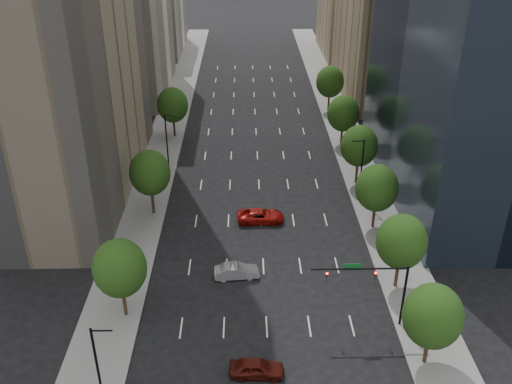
{
  "coord_description": "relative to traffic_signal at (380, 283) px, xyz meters",
  "views": [
    {
      "loc": [
        -1.91,
        -12.16,
        37.76
      ],
      "look_at": [
        -0.78,
        42.87,
        8.0
      ],
      "focal_mm": 39.69,
      "sensor_mm": 36.0,
      "label": 1
    }
  ],
  "objects": [
    {
      "name": "traffic_signal",
      "position": [
        0.0,
        0.0,
        0.0
      ],
      "size": [
        9.12,
        0.4,
        7.38
      ],
      "color": "black",
      "rests_on": "ground"
    },
    {
      "name": "tree_left_2",
      "position": [
        -24.53,
        48.0,
        0.5
      ],
      "size": [
        5.2,
        5.2,
        8.68
      ],
      "color": "#382316",
      "rests_on": "ground"
    },
    {
      "name": "sidewalk_left",
      "position": [
        -26.03,
        30.0,
        -5.1
      ],
      "size": [
        6.0,
        200.0,
        0.15
      ],
      "primitive_type": "cube",
      "color": "slate",
      "rests_on": "ground"
    },
    {
      "name": "midrise_cream_left",
      "position": [
        -35.53,
        73.0,
        12.33
      ],
      "size": [
        14.0,
        30.0,
        35.0
      ],
      "primitive_type": "cube",
      "color": "beige",
      "rests_on": "ground"
    },
    {
      "name": "tree_right_2",
      "position": [
        3.47,
        18.0,
        0.43
      ],
      "size": [
        5.2,
        5.2,
        8.61
      ],
      "color": "#382316",
      "rests_on": "ground"
    },
    {
      "name": "tree_right_1",
      "position": [
        3.47,
        6.0,
        0.58
      ],
      "size": [
        5.2,
        5.2,
        8.75
      ],
      "color": "#382316",
      "rests_on": "ground"
    },
    {
      "name": "tree_right_3",
      "position": [
        3.47,
        30.0,
        0.72
      ],
      "size": [
        5.2,
        5.2,
        8.89
      ],
      "color": "#382316",
      "rests_on": "ground"
    },
    {
      "name": "streetlight_ls",
      "position": [
        -23.96,
        -10.0,
        -0.33
      ],
      "size": [
        1.7,
        0.2,
        9.0
      ],
      "color": "black",
      "rests_on": "ground"
    },
    {
      "name": "parking_tan_right",
      "position": [
        14.47,
        70.0,
        9.83
      ],
      "size": [
        14.0,
        30.0,
        30.0
      ],
      "primitive_type": "cube",
      "color": "#8C7759",
      "rests_on": "ground"
    },
    {
      "name": "tree_right_4",
      "position": [
        3.47,
        44.0,
        0.29
      ],
      "size": [
        5.2,
        5.2,
        8.46
      ],
      "color": "#382316",
      "rests_on": "ground"
    },
    {
      "name": "tree_left_1",
      "position": [
        -24.53,
        22.0,
        0.79
      ],
      "size": [
        5.2,
        5.2,
        8.97
      ],
      "color": "#382316",
      "rests_on": "ground"
    },
    {
      "name": "sidewalk_right",
      "position": [
        4.97,
        30.0,
        -5.1
      ],
      "size": [
        6.0,
        200.0,
        0.15
      ],
      "primitive_type": "cube",
      "color": "slate",
      "rests_on": "ground"
    },
    {
      "name": "car_maroon",
      "position": [
        -11.64,
        -6.14,
        -4.35
      ],
      "size": [
        4.92,
        2.18,
        1.65
      ],
      "primitive_type": "imported",
      "rotation": [
        0.0,
        0.0,
        1.52
      ],
      "color": "#46110B",
      "rests_on": "ground"
    },
    {
      "name": "streetlight_ln",
      "position": [
        -23.96,
        35.0,
        -0.33
      ],
      "size": [
        1.7,
        0.2,
        9.0
      ],
      "color": "black",
      "rests_on": "ground"
    },
    {
      "name": "filler_right",
      "position": [
        14.47,
        103.0,
        2.83
      ],
      "size": [
        14.0,
        26.0,
        16.0
      ],
      "primitive_type": "cube",
      "color": "#8C7759",
      "rests_on": "ground"
    },
    {
      "name": "car_silver",
      "position": [
        -13.53,
        8.03,
        -4.37
      ],
      "size": [
        5.01,
        2.14,
        1.61
      ],
      "primitive_type": "imported",
      "rotation": [
        0.0,
        0.0,
        1.66
      ],
      "color": "#9C9CA1",
      "rests_on": "ground"
    },
    {
      "name": "filler_left",
      "position": [
        -35.53,
        106.0,
        3.83
      ],
      "size": [
        14.0,
        26.0,
        18.0
      ],
      "primitive_type": "cube",
      "color": "beige",
      "rests_on": "ground"
    },
    {
      "name": "tree_left_0",
      "position": [
        -24.53,
        2.0,
        0.58
      ],
      "size": [
        5.2,
        5.2,
        8.75
      ],
      "color": "#382316",
      "rests_on": "ground"
    },
    {
      "name": "tree_right_0",
      "position": [
        3.47,
        -5.0,
        0.22
      ],
      "size": [
        5.2,
        5.2,
        8.39
      ],
      "color": "#382316",
      "rests_on": "ground"
    },
    {
      "name": "streetlight_rn",
      "position": [
        2.91,
        25.0,
        -0.33
      ],
      "size": [
        1.7,
        0.2,
        9.0
      ],
      "color": "black",
      "rests_on": "ground"
    },
    {
      "name": "car_red_far",
      "position": [
        -10.57,
        19.73,
        -4.34
      ],
      "size": [
        6.06,
        2.92,
        1.67
      ],
      "primitive_type": "imported",
      "rotation": [
        0.0,
        0.0,
        1.6
      ],
      "color": "#98100B",
      "rests_on": "ground"
    },
    {
      "name": "tree_right_5",
      "position": [
        3.47,
        60.0,
        0.58
      ],
      "size": [
        5.2,
        5.2,
        8.75
      ],
      "color": "#382316",
      "rests_on": "ground"
    }
  ]
}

